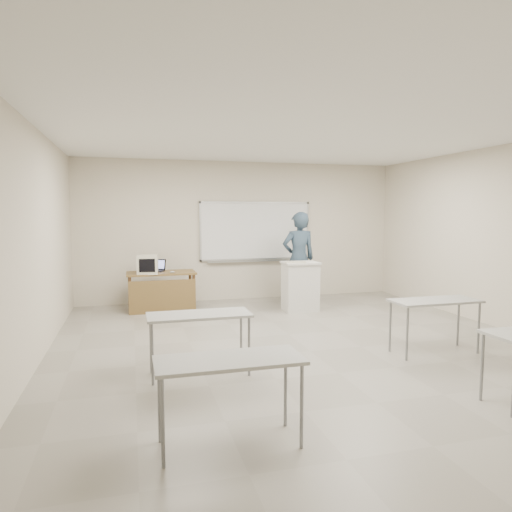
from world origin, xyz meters
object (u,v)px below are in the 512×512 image
object	(u,v)px
crt_monitor	(148,264)
keyboard	(296,262)
whiteboard	(256,232)
mouse	(172,272)
laptop	(155,268)
podium	(300,286)
presenter	(299,259)
instructor_desk	(162,284)

from	to	relation	value
crt_monitor	keyboard	bearing A→B (deg)	-9.58
whiteboard	mouse	distance (m)	2.22
laptop	mouse	world-z (taller)	laptop
podium	presenter	size ratio (longest dim) A/B	0.50
laptop	keyboard	distance (m)	2.76
presenter	instructor_desk	bearing A→B (deg)	-3.40
mouse	keyboard	size ratio (longest dim) A/B	0.25
crt_monitor	laptop	size ratio (longest dim) A/B	1.39
instructor_desk	laptop	distance (m)	0.40
podium	mouse	distance (m)	2.48
instructor_desk	crt_monitor	world-z (taller)	crt_monitor
podium	whiteboard	bearing A→B (deg)	109.23
whiteboard	keyboard	distance (m)	1.71
instructor_desk	laptop	size ratio (longest dim) A/B	4.24
podium	crt_monitor	xyz separation A→B (m)	(-2.85, 0.64, 0.44)
keyboard	whiteboard	bearing A→B (deg)	114.44
mouse	keyboard	xyz separation A→B (m)	(2.25, -0.69, 0.19)
mouse	crt_monitor	bearing A→B (deg)	150.18
podium	presenter	distance (m)	0.75
whiteboard	mouse	bearing A→B (deg)	-154.59
whiteboard	keyboard	bearing A→B (deg)	-77.41
whiteboard	crt_monitor	size ratio (longest dim) A/B	5.76
whiteboard	instructor_desk	world-z (taller)	whiteboard
laptop	crt_monitor	bearing A→B (deg)	-93.99
mouse	presenter	size ratio (longest dim) A/B	0.05
instructor_desk	mouse	size ratio (longest dim) A/B	13.43
crt_monitor	mouse	distance (m)	0.48
crt_monitor	laptop	bearing A→B (deg)	67.83
whiteboard	presenter	bearing A→B (deg)	-53.84
instructor_desk	keyboard	distance (m)	2.61
laptop	keyboard	bearing A→B (deg)	2.17
instructor_desk	presenter	bearing A→B (deg)	-2.74
mouse	presenter	bearing A→B (deg)	-20.65
keyboard	presenter	distance (m)	0.74
mouse	keyboard	world-z (taller)	keyboard
podium	keyboard	size ratio (longest dim) A/B	2.39
laptop	keyboard	xyz separation A→B (m)	(2.55, -1.04, 0.16)
mouse	whiteboard	bearing A→B (deg)	5.10
presenter	mouse	bearing A→B (deg)	-1.56
laptop	presenter	world-z (taller)	presenter
instructor_desk	mouse	world-z (taller)	mouse
crt_monitor	keyboard	xyz separation A→B (m)	(2.70, -0.76, 0.04)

